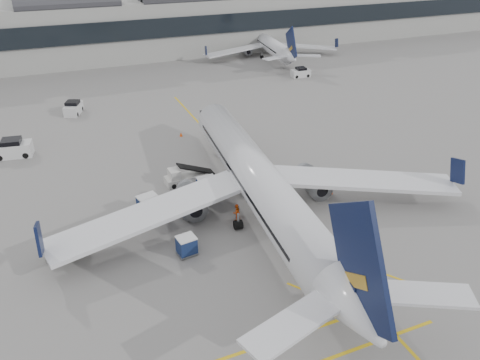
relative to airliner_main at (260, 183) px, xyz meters
name	(u,v)px	position (x,y,z in m)	size (l,w,h in m)	color
ground	(190,261)	(-8.01, -4.29, -3.21)	(220.00, 220.00, 0.00)	gray
terminal	(80,26)	(-8.01, 67.64, 2.93)	(200.00, 20.45, 12.40)	#9E9E99
apron_markings	(253,182)	(1.99, 5.71, -3.20)	(0.25, 60.00, 0.01)	gold
airliner_main	(260,183)	(0.00, 0.00, 0.00)	(37.39, 41.02, 10.91)	silver
airliner_far	(269,44)	(27.09, 53.94, -0.80)	(27.88, 30.65, 8.17)	silver
belt_loader	(185,177)	(-4.59, 8.37, -2.59)	(5.20, 1.94, 2.11)	beige
baggage_cart_a	(191,207)	(-5.95, 1.92, -2.19)	(2.16, 1.95, 1.89)	gray
baggage_cart_b	(207,187)	(-3.41, 4.72, -2.14)	(1.92, 1.60, 1.98)	gray
baggage_cart_c	(149,205)	(-9.43, 3.49, -2.14)	(2.21, 1.97, 1.99)	gray
baggage_cart_d	(187,245)	(-7.96, -3.39, -2.33)	(1.72, 1.49, 1.64)	gray
ramp_agent_a	(232,183)	(-0.75, 4.95, -2.36)	(0.62, 0.41, 1.70)	#DB440B
ramp_agent_b	(236,212)	(-2.36, -0.23, -2.42)	(0.77, 0.60, 1.58)	#FF540D
pushback_tug	(63,248)	(-17.10, 0.33, -2.55)	(2.92, 2.16, 1.47)	#515447
safety_cone_nose	(181,134)	(-1.51, 20.29, -2.93)	(0.39, 0.39, 0.54)	#F24C0A
safety_cone_engine	(331,191)	(8.09, 0.50, -2.95)	(0.37, 0.37, 0.52)	#F24C0A
service_van_left	(13,149)	(-20.96, 22.06, -2.26)	(4.38, 2.65, 2.12)	silver
service_van_mid	(73,108)	(-13.21, 34.08, -2.38)	(3.01, 3.99, 1.84)	silver
service_van_right	(301,73)	(25.69, 38.11, -2.46)	(3.38, 1.89, 1.68)	silver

